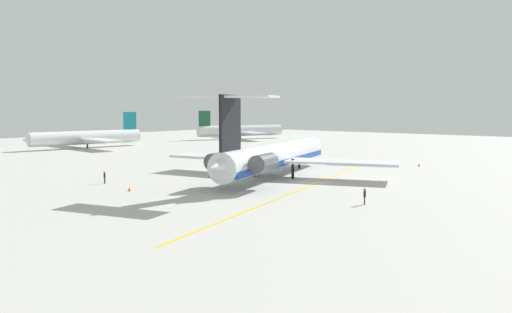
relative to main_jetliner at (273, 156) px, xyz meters
The scene contains 10 objects.
ground 7.97m from the main_jetliner, 86.37° to the right, with size 280.12×280.12×0.00m, color #B7B5AD.
main_jetliner is the anchor object (origin of this frame).
airliner_mid_right 73.69m from the main_jetliner, 79.88° to the left, with size 31.53×31.26×9.42m.
airliner_far_right 96.95m from the main_jetliner, 43.65° to the left, with size 30.55×30.84×9.63m.
ground_crew_near_nose 25.88m from the main_jetliner, 62.59° to the left, with size 0.41×0.27×1.72m.
ground_crew_near_tail 24.53m from the main_jetliner, 144.22° to the left, with size 0.41×0.28×1.74m.
ground_crew_portside 23.39m from the main_jetliner, 117.49° to the right, with size 0.37×0.32×1.78m.
safety_cone_nose 22.65m from the main_jetliner, 163.43° to the left, with size 0.40×0.40×0.55m, color #EA590F.
safety_cone_wingtip 30.52m from the main_jetliner, 22.20° to the right, with size 0.40×0.40×0.55m, color #EA590F.
taxiway_centreline 8.51m from the main_jetliner, 81.82° to the right, with size 76.45×0.36×0.01m, color gold.
Camera 1 is at (-59.92, -38.22, 10.39)m, focal length 35.07 mm.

